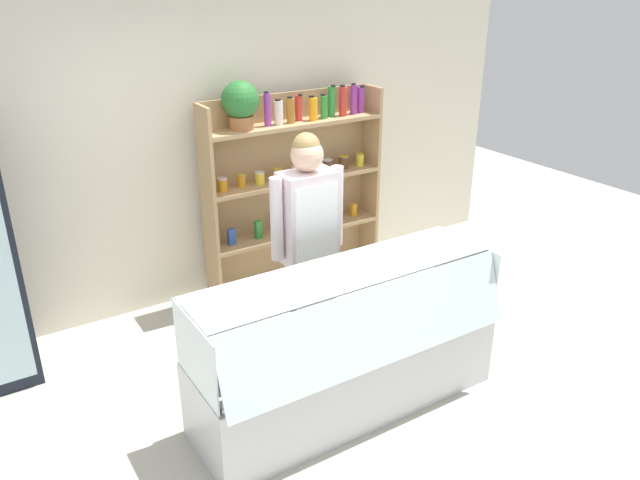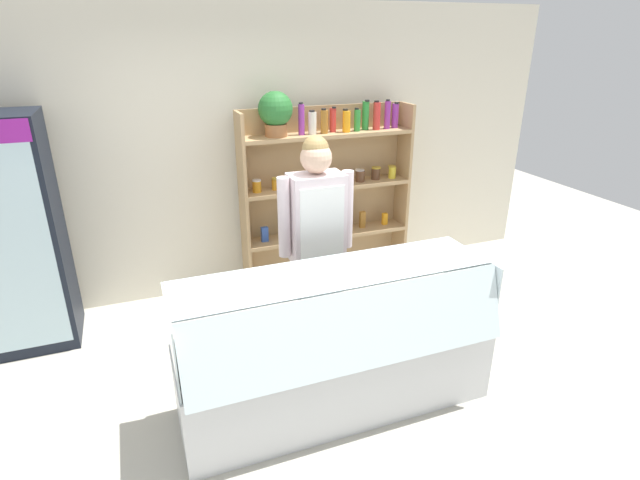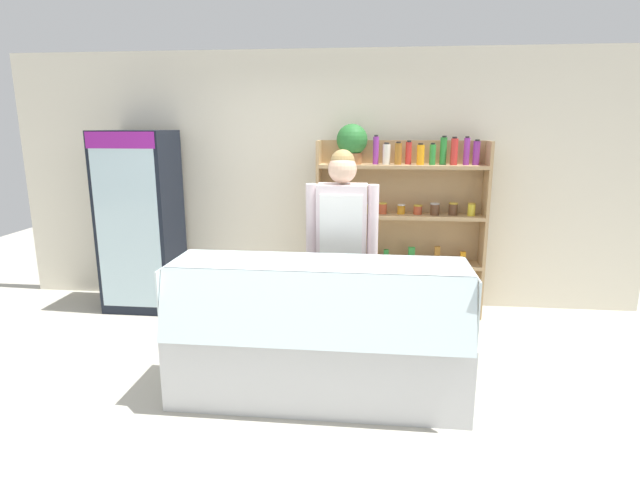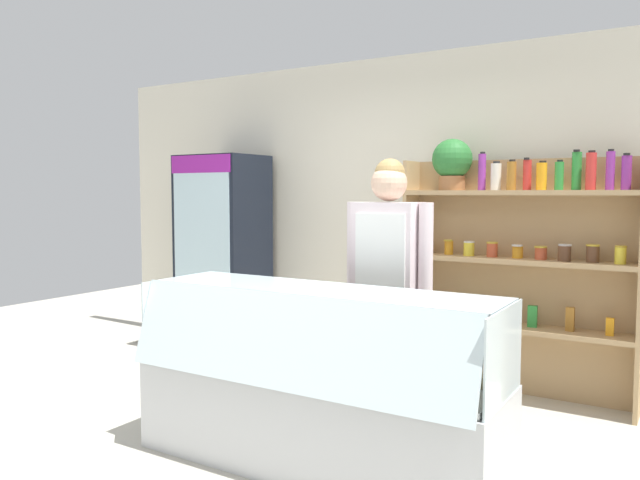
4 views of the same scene
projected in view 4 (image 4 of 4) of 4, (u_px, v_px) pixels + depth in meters
The scene contains 6 objects.
ground_plane at pixel (286, 457), 3.63m from camera, with size 12.00×12.00×0.00m, color #B7B2A3.
back_wall at pixel (425, 215), 5.30m from camera, with size 6.80×0.10×2.70m, color silver.
drinks_fridge at pixel (223, 255), 5.93m from camera, with size 0.74×0.61×1.89m.
shelving_unit at pixel (507, 247), 4.66m from camera, with size 1.70×0.31×1.95m.
deli_display_case at pixel (315, 411), 3.49m from camera, with size 2.09×0.71×1.01m.
shop_clerk at pixel (388, 271), 3.95m from camera, with size 0.59×0.25×1.75m.
Camera 4 is at (2.01, -2.90, 1.54)m, focal length 35.00 mm.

